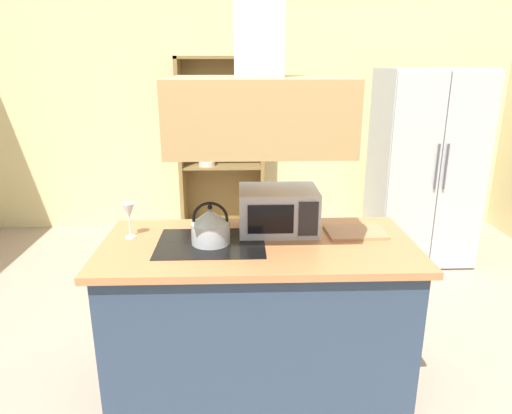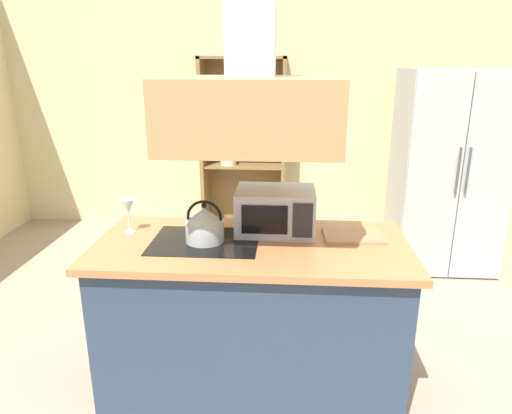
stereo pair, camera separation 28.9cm
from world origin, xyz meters
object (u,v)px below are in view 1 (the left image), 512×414
Objects in this scene: refrigerator at (423,167)px; kettle at (211,226)px; dish_cabinet at (222,157)px; wine_glass_on_counter at (129,212)px; cutting_board at (356,232)px; microwave at (278,210)px.

kettle is at bearing -136.02° from refrigerator.
dish_cabinet is (-1.95, 0.81, -0.05)m from refrigerator.
wine_glass_on_counter is at bearing -99.66° from dish_cabinet.
kettle reaches higher than cutting_board.
dish_cabinet is at bearing 90.79° from kettle.
dish_cabinet reaches higher than cutting_board.
cutting_board is 0.48m from microwave.
microwave is 0.86m from wine_glass_on_counter.
cutting_board is at bearing -8.94° from microwave.
kettle is 1.17× the size of wine_glass_on_counter.
kettle is (-1.92, -1.85, 0.09)m from refrigerator.
microwave is at bearing 171.06° from cutting_board.
dish_cabinet is 5.67× the size of cutting_board.
wine_glass_on_counter is (-0.43, -2.55, 0.19)m from dish_cabinet.
kettle is at bearing -171.82° from cutting_board.
dish_cabinet is 2.50m from microwave.
kettle is 0.49m from wine_glass_on_counter.
refrigerator is 2.67m from kettle.
cutting_board is (0.88, -2.53, 0.05)m from dish_cabinet.
refrigerator is at bearing 58.21° from cutting_board.
microwave is 2.23× the size of wine_glass_on_counter.
wine_glass_on_counter is (-1.32, -0.01, 0.14)m from cutting_board.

